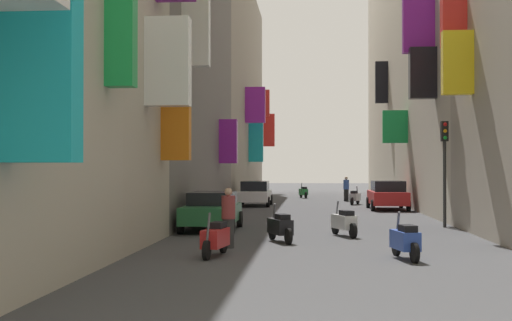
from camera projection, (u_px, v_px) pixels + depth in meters
name	position (u px, v px, depth m)	size (l,w,h in m)	color
ground_plane	(319.00, 212.00, 34.70)	(140.00, 140.00, 0.00)	#424244
building_left_mid_b	(144.00, 14.00, 31.36)	(6.98, 17.44, 18.54)	slate
building_left_mid_c	(212.00, 90.00, 52.70)	(7.40, 25.37, 16.52)	#9E9384
building_right_mid_b	(438.00, 46.00, 45.25)	(7.38, 37.77, 20.59)	#BCB29E
parked_car_green	(212.00, 210.00, 24.53)	(1.91, 4.15, 1.36)	#236638
parked_car_red	(388.00, 195.00, 36.87)	(2.00, 4.48, 1.55)	#B21E1E
parked_car_white	(255.00, 193.00, 40.71)	(1.92, 4.32, 1.46)	white
scooter_black	(280.00, 227.00, 20.57)	(0.85, 1.89, 1.13)	black
scooter_red	(215.00, 238.00, 17.17)	(0.61, 1.98, 1.13)	red
scooter_silver	(355.00, 197.00, 42.00)	(0.77, 1.84, 1.13)	#ADADB2
scooter_white	(344.00, 222.00, 22.34)	(0.82, 1.92, 1.13)	silver
scooter_green	(303.00, 192.00, 51.37)	(0.72, 1.79, 1.13)	#287F3D
scooter_blue	(405.00, 240.00, 16.60)	(0.64, 1.86, 1.13)	#2D4CAD
pedestrian_crossing	(228.00, 218.00, 19.01)	(0.51, 0.51, 1.67)	#2F2F2F
pedestrian_near_left	(346.00, 189.00, 46.33)	(0.44, 0.44, 1.67)	black
traffic_light_near_corner	(445.00, 155.00, 25.72)	(0.26, 0.34, 3.98)	#2D2D2D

